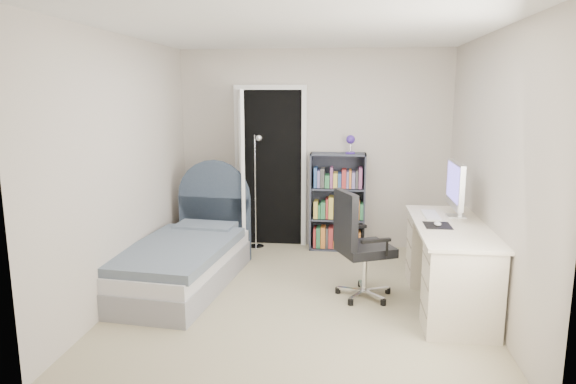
# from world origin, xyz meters

# --- Properties ---
(room_shell) EXTENTS (3.50, 3.70, 2.60)m
(room_shell) POSITION_xyz_m (0.00, 0.00, 1.25)
(room_shell) COLOR gray
(room_shell) RESTS_ON ground
(door) EXTENTS (0.92, 0.81, 2.06)m
(door) POSITION_xyz_m (-0.75, 1.52, 1.03)
(door) COLOR black
(door) RESTS_ON ground
(bed) EXTENTS (1.09, 2.01, 1.19)m
(bed) POSITION_xyz_m (-1.22, 0.25, 0.27)
(bed) COLOR gray
(bed) RESTS_ON ground
(nightstand) EXTENTS (0.44, 0.44, 0.64)m
(nightstand) POSITION_xyz_m (-1.25, 1.43, 0.42)
(nightstand) COLOR #DBA986
(nightstand) RESTS_ON ground
(floor_lamp) EXTENTS (0.21, 0.21, 1.46)m
(floor_lamp) POSITION_xyz_m (-0.70, 1.57, 0.59)
(floor_lamp) COLOR silver
(floor_lamp) RESTS_ON ground
(bookcase) EXTENTS (0.69, 0.29, 1.46)m
(bookcase) POSITION_xyz_m (0.32, 1.65, 0.56)
(bookcase) COLOR #373C4C
(bookcase) RESTS_ON ground
(desk) EXTENTS (0.64, 1.60, 1.31)m
(desk) POSITION_xyz_m (1.38, -0.00, 0.43)
(desk) COLOR beige
(desk) RESTS_ON ground
(office_chair) EXTENTS (0.62, 0.62, 1.06)m
(office_chair) POSITION_xyz_m (0.54, 0.07, 0.58)
(office_chair) COLOR silver
(office_chair) RESTS_ON ground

